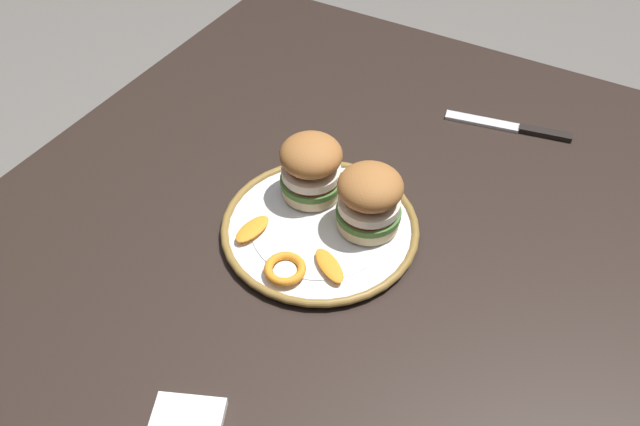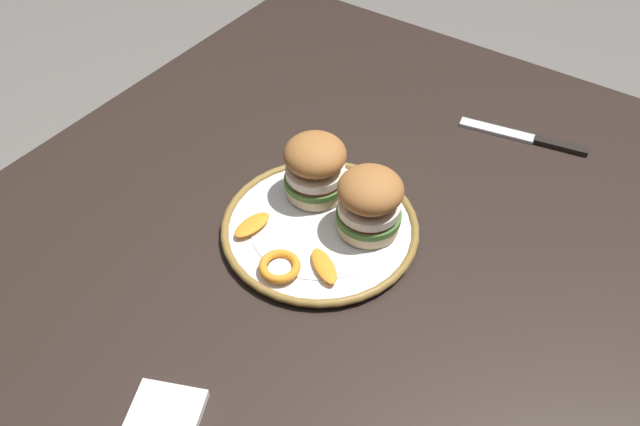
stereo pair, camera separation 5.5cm
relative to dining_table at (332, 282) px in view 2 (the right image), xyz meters
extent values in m
cube|color=black|center=(0.00, 0.00, 0.07)|extent=(1.26, 1.09, 0.03)
cube|color=black|center=(0.57, 0.48, -0.29)|extent=(0.06, 0.06, 0.71)
cylinder|color=white|center=(0.01, 0.03, 0.09)|extent=(0.27, 0.27, 0.01)
torus|color=olive|center=(0.01, 0.03, 0.10)|extent=(0.29, 0.29, 0.01)
cylinder|color=white|center=(0.01, 0.03, 0.10)|extent=(0.21, 0.21, 0.00)
cylinder|color=beige|center=(0.07, 0.08, 0.11)|extent=(0.09, 0.09, 0.02)
cylinder|color=#477033|center=(0.07, 0.08, 0.13)|extent=(0.10, 0.10, 0.01)
cylinder|color=#BC3828|center=(0.07, 0.08, 0.14)|extent=(0.08, 0.08, 0.01)
cylinder|color=silver|center=(0.07, 0.08, 0.15)|extent=(0.09, 0.09, 0.01)
ellipsoid|color=#A36633|center=(0.07, 0.08, 0.18)|extent=(0.11, 0.11, 0.05)
cylinder|color=beige|center=(0.05, -0.03, 0.11)|extent=(0.09, 0.09, 0.02)
cylinder|color=#477033|center=(0.05, -0.03, 0.13)|extent=(0.10, 0.10, 0.01)
cylinder|color=#BC3828|center=(0.05, -0.03, 0.14)|extent=(0.08, 0.08, 0.01)
cylinder|color=silver|center=(0.05, -0.03, 0.15)|extent=(0.09, 0.09, 0.01)
ellipsoid|color=#A36633|center=(0.05, -0.03, 0.18)|extent=(0.10, 0.10, 0.05)
torus|color=orange|center=(-0.09, 0.03, 0.11)|extent=(0.06, 0.06, 0.01)
cylinder|color=#F4E5C6|center=(-0.09, 0.03, 0.11)|extent=(0.03, 0.03, 0.00)
ellipsoid|color=orange|center=(-0.05, 0.11, 0.11)|extent=(0.07, 0.04, 0.01)
ellipsoid|color=orange|center=(-0.05, -0.02, 0.11)|extent=(0.06, 0.07, 0.01)
cube|color=silver|center=(0.38, -0.09, 0.09)|extent=(0.05, 0.13, 0.01)
cube|color=black|center=(0.41, -0.20, 0.09)|extent=(0.03, 0.09, 0.01)
camera|label=1|loc=(-0.54, -0.29, 0.78)|focal=35.45mm
camera|label=2|loc=(-0.52, -0.33, 0.78)|focal=35.45mm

